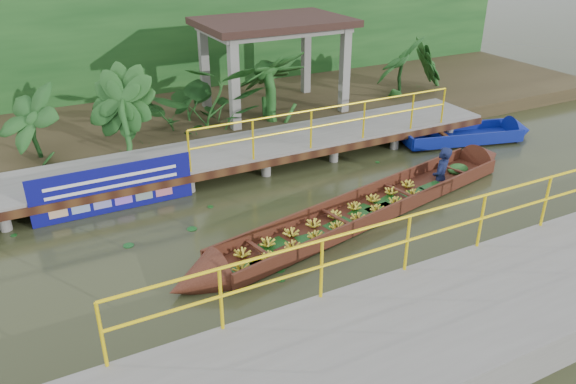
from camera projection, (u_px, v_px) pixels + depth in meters
name	position (u px, v px, depth m)	size (l,w,h in m)	color
ground	(279.00, 232.00, 11.62)	(80.00, 80.00, 0.00)	#2B3018
land_strip	(171.00, 119.00, 17.50)	(30.00, 8.00, 0.45)	#312918
far_dock	(218.00, 155.00, 14.15)	(16.00, 2.06, 1.66)	slate
near_dock	(460.00, 322.00, 8.56)	(18.00, 2.40, 1.73)	slate
pavilion	(273.00, 32.00, 16.65)	(4.40, 3.00, 3.00)	slate
foliage_backdrop	(144.00, 46.00, 18.72)	(30.00, 0.80, 4.00)	#144117
vendor_boat	(379.00, 200.00, 12.44)	(9.89, 3.00, 2.09)	#3B1A10
moored_blue_boat	(490.00, 134.00, 16.42)	(4.13, 1.97, 0.95)	navy
blue_banner	(114.00, 189.00, 12.21)	(3.48, 0.04, 1.09)	navy
tropical_plants	(266.00, 90.00, 16.16)	(14.53, 1.53, 1.91)	#144117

